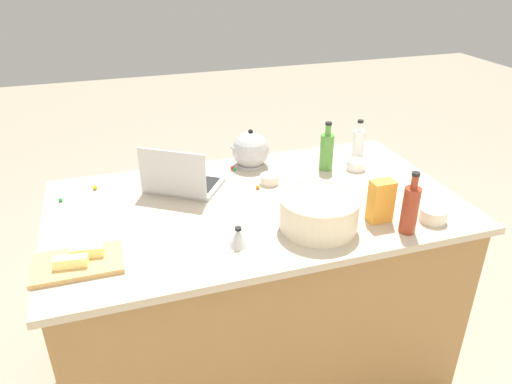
% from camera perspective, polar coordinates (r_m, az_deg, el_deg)
% --- Properties ---
extents(ground_plane, '(12.00, 12.00, 0.00)m').
position_cam_1_polar(ground_plane, '(2.59, 0.00, -18.98)').
color(ground_plane, gray).
extents(island_counter, '(1.71, 0.97, 0.90)m').
position_cam_1_polar(island_counter, '(2.28, 0.00, -11.16)').
color(island_counter, olive).
rests_on(island_counter, ground).
extents(laptop, '(0.38, 0.36, 0.22)m').
position_cam_1_polar(laptop, '(2.14, -8.87, 1.33)').
color(laptop, '#B7B7BC').
rests_on(laptop, island_counter).
extents(mixing_bowl_large, '(0.31, 0.31, 0.13)m').
position_cam_1_polar(mixing_bowl_large, '(1.84, 7.44, -2.28)').
color(mixing_bowl_large, beige).
rests_on(mixing_bowl_large, island_counter).
extents(bottle_olive, '(0.06, 0.06, 0.24)m').
position_cam_1_polar(bottle_olive, '(2.32, 8.34, 4.84)').
color(bottle_olive, '#4C8C38').
rests_on(bottle_olive, island_counter).
extents(bottle_vinegar, '(0.06, 0.06, 0.20)m').
position_cam_1_polar(bottle_vinegar, '(2.47, 11.98, 5.61)').
color(bottle_vinegar, white).
rests_on(bottle_vinegar, island_counter).
extents(bottle_soy, '(0.06, 0.06, 0.25)m').
position_cam_1_polar(bottle_soy, '(1.88, 17.73, -1.88)').
color(bottle_soy, maroon).
rests_on(bottle_soy, island_counter).
extents(kettle, '(0.21, 0.18, 0.20)m').
position_cam_1_polar(kettle, '(2.35, -0.65, 4.94)').
color(kettle, '#ADADB2').
rests_on(kettle, island_counter).
extents(cutting_board, '(0.30, 0.19, 0.02)m').
position_cam_1_polar(cutting_board, '(1.76, -20.34, -7.93)').
color(cutting_board, tan).
rests_on(cutting_board, island_counter).
extents(butter_stick_left, '(0.11, 0.05, 0.04)m').
position_cam_1_polar(butter_stick_left, '(1.76, -19.25, -6.64)').
color(butter_stick_left, '#F4E58C').
rests_on(butter_stick_left, cutting_board).
extents(butter_stick_right, '(0.11, 0.05, 0.04)m').
position_cam_1_polar(butter_stick_right, '(1.73, -21.01, -7.68)').
color(butter_stick_right, '#F4E58C').
rests_on(butter_stick_right, cutting_board).
extents(ramekin_small, '(0.10, 0.10, 0.05)m').
position_cam_1_polar(ramekin_small, '(2.02, 20.20, -2.54)').
color(ramekin_small, beige).
rests_on(ramekin_small, island_counter).
extents(ramekin_medium, '(0.08, 0.08, 0.04)m').
position_cam_1_polar(ramekin_medium, '(2.19, 1.59, 1.52)').
color(ramekin_medium, beige).
rests_on(ramekin_medium, island_counter).
extents(ramekin_wide, '(0.09, 0.09, 0.04)m').
position_cam_1_polar(ramekin_wide, '(2.38, 11.71, 3.16)').
color(ramekin_wide, white).
rests_on(ramekin_wide, island_counter).
extents(kitchen_timer, '(0.07, 0.07, 0.08)m').
position_cam_1_polar(kitchen_timer, '(1.74, -2.10, -5.37)').
color(kitchen_timer, '#B2B2B7').
rests_on(kitchen_timer, island_counter).
extents(candy_bag, '(0.09, 0.06, 0.17)m').
position_cam_1_polar(candy_bag, '(1.93, 14.53, -1.04)').
color(candy_bag, gold).
rests_on(candy_bag, island_counter).
extents(candy_0, '(0.02, 0.02, 0.02)m').
position_cam_1_polar(candy_0, '(2.25, -18.49, 0.52)').
color(candy_0, yellow).
rests_on(candy_0, island_counter).
extents(candy_1, '(0.02, 0.02, 0.02)m').
position_cam_1_polar(candy_1, '(2.33, -2.83, 2.89)').
color(candy_1, red).
rests_on(candy_1, island_counter).
extents(candy_2, '(0.02, 0.02, 0.02)m').
position_cam_1_polar(candy_2, '(2.20, -22.07, -0.88)').
color(candy_2, green).
rests_on(candy_2, island_counter).
extents(candy_3, '(0.02, 0.02, 0.02)m').
position_cam_1_polar(candy_3, '(2.14, 0.20, 0.58)').
color(candy_3, orange).
rests_on(candy_3, island_counter).
extents(candy_4, '(0.02, 0.02, 0.02)m').
position_cam_1_polar(candy_4, '(2.32, -2.53, 2.73)').
color(candy_4, green).
rests_on(candy_4, island_counter).
extents(candy_5, '(0.02, 0.02, 0.02)m').
position_cam_1_polar(candy_5, '(2.23, 17.49, 0.42)').
color(candy_5, '#CC3399').
rests_on(candy_5, island_counter).
extents(candy_6, '(0.01, 0.01, 0.01)m').
position_cam_1_polar(candy_6, '(2.22, -10.49, 1.10)').
color(candy_6, green).
rests_on(candy_6, island_counter).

